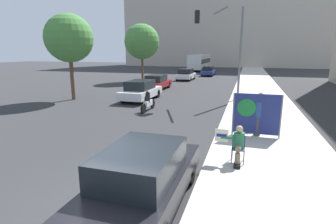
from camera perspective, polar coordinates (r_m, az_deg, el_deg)
The scene contains 17 objects.
ground_plane at distance 6.63m, azimuth -13.42°, elevation -19.94°, with size 160.00×160.00×0.00m, color #303033.
sidewalk_curb at distance 20.09m, azimuth 19.40°, elevation 2.19°, with size 4.27×90.00×0.15m, color beige.
building_backdrop_far at distance 70.95m, azimuth 13.52°, elevation 20.75°, with size 52.00×12.00×27.26m.
seated_protester at distance 8.51m, azimuth 14.95°, elevation -6.61°, with size 0.94×0.77×1.18m.
jogger_on_sidewalk at distance 11.40m, azimuth 18.99°, elevation -0.81°, with size 0.34×0.34×1.66m.
pedestrian_behind at distance 12.80m, azimuth 19.31°, elevation 0.55°, with size 0.34×0.34×1.63m.
protest_banner at distance 11.26m, azimuth 18.62°, elevation -0.44°, with size 1.91×0.06×1.77m.
traffic_light_pole at distance 19.47m, azimuth 12.42°, elevation 15.40°, with size 3.23×3.00×6.47m.
parked_car_curbside at distance 6.25m, azimuth -5.43°, elevation -14.05°, with size 1.81×4.44×1.48m.
car_on_road_nearest at distance 19.89m, azimuth -5.94°, elevation 4.72°, with size 1.88×4.47×1.50m.
car_on_road_midblock at distance 25.62m, azimuth -2.47°, elevation 6.51°, with size 1.81×4.32×1.40m.
car_on_road_distant at distance 34.32m, azimuth 3.91°, elevation 8.16°, with size 1.85×4.10×1.45m.
car_on_road_far_lane at distance 40.96m, azimuth 8.78°, elevation 8.79°, with size 1.74×4.19×1.43m.
city_bus_on_road at distance 52.61m, azimuth 6.92°, elevation 10.87°, with size 2.56×11.56×3.04m.
motorcycle_on_road at distance 16.16m, azimuth -4.37°, elevation 2.10°, with size 0.28×2.21×1.25m.
street_tree_near_curb at distance 21.15m, azimuth -20.75°, elevation 14.75°, with size 3.51×3.51×6.30m.
street_tree_midblock at distance 32.79m, azimuth -5.71°, elevation 14.99°, with size 4.19×4.19×6.88m.
Camera 1 is at (2.95, -4.76, 3.56)m, focal length 28.00 mm.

